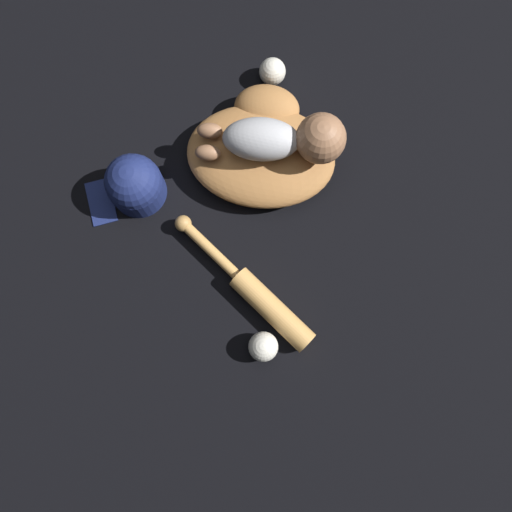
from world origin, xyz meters
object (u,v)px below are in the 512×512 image
at_px(baseball_bat, 257,295).
at_px(baseball, 263,347).
at_px(baseball_glove, 262,148).
at_px(baseball_spare, 272,72).
at_px(baby_figure, 285,140).
at_px(baseball_cap, 134,184).

relative_size(baseball_bat, baseball, 6.04).
height_order(baseball_glove, baseball_bat, baseball_glove).
bearing_deg(baseball_spare, baseball_glove, -73.27).
distance_m(baby_figure, baseball, 0.48).
bearing_deg(baseball_glove, baseball_bat, -67.89).
bearing_deg(baby_figure, baseball, -72.22).
relative_size(baby_figure, baseball_cap, 1.66).
xyz_separation_m(baseball_bat, baseball_spare, (-0.20, 0.55, 0.01)).
relative_size(baseball_glove, baseball, 6.21).
relative_size(baseball_bat, baseball_spare, 6.04).
bearing_deg(baseball_cap, baseball, -27.02).
bearing_deg(baseball_cap, baseball_bat, -17.66).
distance_m(baby_figure, baseball_cap, 0.38).
bearing_deg(baseball, baseball_cap, 152.98).
distance_m(baseball_bat, baseball_cap, 0.40).
height_order(baseball_glove, baby_figure, baby_figure).
distance_m(baseball, baseball_cap, 0.50).
distance_m(baseball_bat, baseball_spare, 0.59).
bearing_deg(baseball_glove, baby_figure, -1.33).
distance_m(baseball_spare, baseball_cap, 0.47).
bearing_deg(baseball_glove, baseball, -65.75).
bearing_deg(baseball_cap, baby_figure, 35.90).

